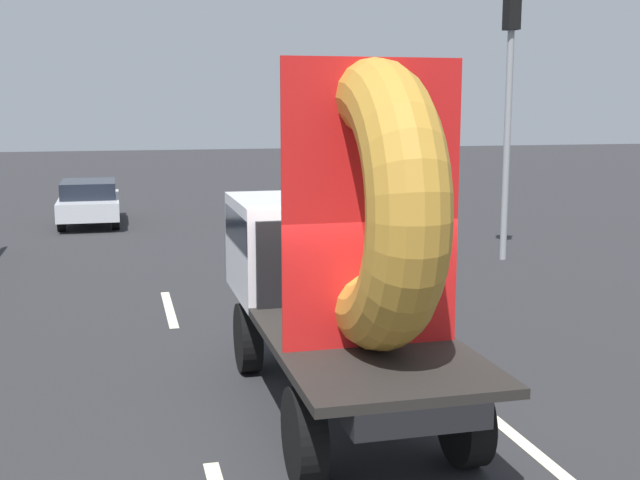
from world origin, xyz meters
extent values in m
plane|color=#28282B|center=(0.00, 0.00, 0.00)|extent=(120.00, 120.00, 0.00)
cylinder|color=black|center=(-0.90, 2.19, 0.48)|extent=(0.28, 0.96, 0.96)
cylinder|color=black|center=(0.80, 2.19, 0.48)|extent=(0.28, 0.96, 0.96)
cylinder|color=black|center=(-0.90, -1.32, 0.48)|extent=(0.28, 0.96, 0.96)
cylinder|color=black|center=(0.80, -1.32, 0.48)|extent=(0.28, 0.96, 0.96)
cube|color=black|center=(-0.05, 0.43, 0.94)|extent=(1.30, 5.62, 0.25)
cube|color=silver|center=(-0.05, 2.19, 1.74)|extent=(2.00, 2.11, 1.35)
cube|color=black|center=(-0.05, 2.14, 2.04)|extent=(2.02, 2.00, 0.44)
cube|color=black|center=(-0.05, -0.62, 1.12)|extent=(2.00, 3.51, 0.10)
cube|color=black|center=(-0.05, 1.08, 1.72)|extent=(1.80, 0.08, 1.10)
torus|color=#B7842D|center=(-0.05, -0.77, 2.67)|extent=(0.79, 2.99, 2.99)
cube|color=red|center=(-0.05, -0.77, 2.67)|extent=(1.90, 0.03, 2.99)
cylinder|color=black|center=(-4.24, 18.81, 0.32)|extent=(0.22, 0.64, 0.64)
cylinder|color=black|center=(-2.69, 18.81, 0.32)|extent=(0.22, 0.64, 0.64)
cylinder|color=black|center=(-4.24, 16.13, 0.32)|extent=(0.22, 0.64, 0.64)
cylinder|color=black|center=(-2.69, 16.13, 0.32)|extent=(0.22, 0.64, 0.64)
cube|color=silver|center=(-3.46, 17.47, 0.59)|extent=(1.79, 4.19, 0.55)
cube|color=black|center=(-3.46, 17.37, 1.12)|extent=(1.61, 2.34, 0.50)
cylinder|color=gray|center=(6.38, 8.95, 2.70)|extent=(0.16, 0.16, 5.40)
cube|color=black|center=(6.38, 8.95, 5.85)|extent=(0.30, 0.36, 0.90)
cube|color=beige|center=(-1.76, 6.00, 0.00)|extent=(0.16, 2.72, 0.01)
cube|color=beige|center=(1.65, -1.51, 0.00)|extent=(0.16, 2.60, 0.01)
cube|color=beige|center=(1.65, 6.08, 0.00)|extent=(0.16, 2.90, 0.01)
camera|label=1|loc=(-2.58, -8.68, 3.69)|focal=45.60mm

